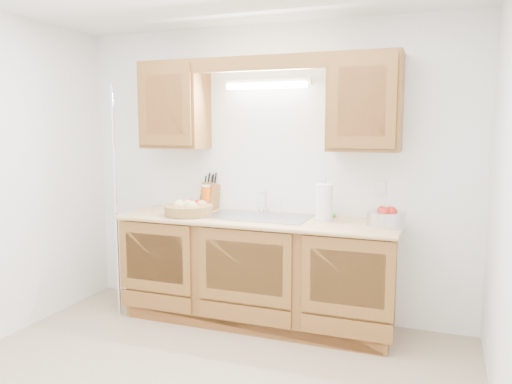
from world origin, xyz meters
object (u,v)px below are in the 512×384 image
at_px(fruit_basket, 189,208).
at_px(apple_bowl, 386,217).
at_px(knife_block, 210,196).
at_px(paper_towel, 324,202).

height_order(fruit_basket, apple_bowl, apple_bowl).
xyz_separation_m(knife_block, apple_bowl, (1.57, -0.22, -0.06)).
bearing_deg(knife_block, apple_bowl, -1.71).
relative_size(fruit_basket, apple_bowl, 1.31).
bearing_deg(knife_block, fruit_basket, -90.57).
relative_size(fruit_basket, knife_block, 1.27).
xyz_separation_m(fruit_basket, paper_towel, (1.12, 0.18, 0.09)).
distance_m(fruit_basket, knife_block, 0.34).
height_order(fruit_basket, knife_block, knife_block).
bearing_deg(apple_bowl, fruit_basket, -176.23).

